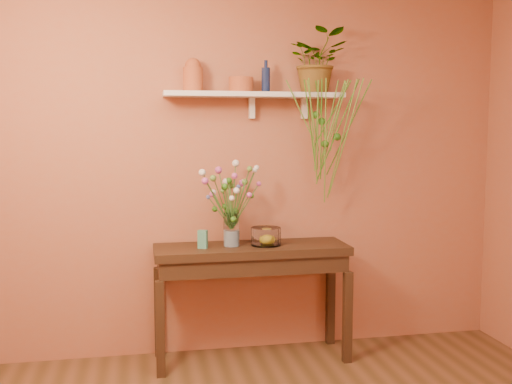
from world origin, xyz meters
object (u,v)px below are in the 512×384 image
object	(u,v)px
sideboard	(252,262)
terracotta_jug	(193,76)
bouquet	(230,189)
glass_bowl	(266,237)
glass_vase	(232,232)
blue_bottle	(266,79)
spider_plant	(317,62)

from	to	relation	value
sideboard	terracotta_jug	xyz separation A→B (m)	(-0.40, 0.12, 1.33)
bouquet	glass_bowl	xyz separation A→B (m)	(0.26, -0.02, -0.35)
bouquet	glass_bowl	world-z (taller)	bouquet
bouquet	glass_bowl	distance (m)	0.44
glass_vase	glass_bowl	bearing A→B (deg)	-4.26
blue_bottle	bouquet	world-z (taller)	blue_bottle
sideboard	blue_bottle	world-z (taller)	blue_bottle
spider_plant	bouquet	bearing A→B (deg)	-169.52
glass_bowl	sideboard	bearing A→B (deg)	174.62
spider_plant	glass_vase	xyz separation A→B (m)	(-0.66, -0.13, -1.22)
sideboard	glass_bowl	bearing A→B (deg)	-5.38
sideboard	spider_plant	xyz separation A→B (m)	(0.52, 0.14, 1.45)
spider_plant	bouquet	size ratio (longest dim) A/B	0.94
spider_plant	glass_vase	bearing A→B (deg)	-169.03
glass_vase	spider_plant	bearing A→B (deg)	10.97
glass_vase	bouquet	world-z (taller)	bouquet
spider_plant	bouquet	world-z (taller)	spider_plant
glass_bowl	glass_vase	bearing A→B (deg)	175.74
bouquet	glass_vase	bearing A→B (deg)	-19.49
terracotta_jug	spider_plant	distance (m)	0.92
blue_bottle	bouquet	xyz separation A→B (m)	(-0.28, -0.11, -0.78)
blue_bottle	bouquet	bearing A→B (deg)	-159.21
sideboard	terracotta_jug	world-z (taller)	terracotta_jug
terracotta_jug	blue_bottle	xyz separation A→B (m)	(0.52, -0.00, -0.02)
sideboard	glass_vase	world-z (taller)	glass_vase
blue_bottle	glass_vase	size ratio (longest dim) A/B	0.96
blue_bottle	glass_vase	bearing A→B (deg)	-157.73
spider_plant	glass_vase	world-z (taller)	spider_plant
spider_plant	glass_bowl	world-z (taller)	spider_plant
blue_bottle	spider_plant	distance (m)	0.41
blue_bottle	glass_vase	distance (m)	1.13
terracotta_jug	glass_vase	world-z (taller)	terracotta_jug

